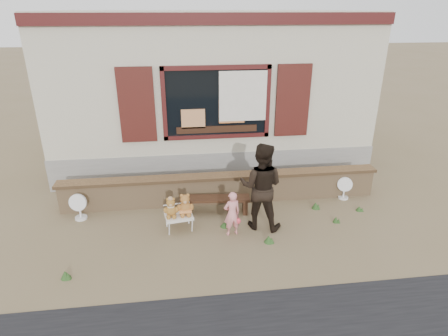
{
  "coord_description": "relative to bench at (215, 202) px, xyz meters",
  "views": [
    {
      "loc": [
        -0.9,
        -6.48,
        4.06
      ],
      "look_at": [
        0.0,
        0.6,
        1.0
      ],
      "focal_mm": 30.0,
      "sensor_mm": 36.0,
      "label": 1
    }
  ],
  "objects": [
    {
      "name": "folding_chair",
      "position": [
        -0.77,
        -0.54,
        0.02
      ],
      "size": [
        0.6,
        0.55,
        0.33
      ],
      "rotation": [
        0.0,
        0.0,
        0.16
      ],
      "color": "white",
      "rests_on": "ground"
    },
    {
      "name": "child",
      "position": [
        0.24,
        -0.85,
        0.18
      ],
      "size": [
        0.37,
        0.29,
        0.91
      ],
      "primitive_type": "imported",
      "rotation": [
        0.0,
        0.0,
        3.37
      ],
      "color": "pink",
      "rests_on": "ground"
    },
    {
      "name": "brick_wall",
      "position": [
        0.21,
        0.5,
        0.07
      ],
      "size": [
        7.1,
        0.36,
        0.67
      ],
      "color": "tan",
      "rests_on": "ground"
    },
    {
      "name": "fan_left",
      "position": [
        -2.81,
        0.11,
        0.02
      ],
      "size": [
        0.37,
        0.25,
        0.58
      ],
      "rotation": [
        0.0,
        0.0,
        -0.13
      ],
      "color": "white",
      "rests_on": "ground"
    },
    {
      "name": "ground",
      "position": [
        0.21,
        -0.5,
        -0.27
      ],
      "size": [
        80.0,
        80.0,
        0.0
      ],
      "primitive_type": "plane",
      "color": "brown",
      "rests_on": "ground"
    },
    {
      "name": "shopfront",
      "position": [
        0.21,
        3.99,
        1.72
      ],
      "size": [
        8.04,
        5.13,
        4.0
      ],
      "color": "#A59D85",
      "rests_on": "ground"
    },
    {
      "name": "teddy_bear_right",
      "position": [
        -0.63,
        -0.52,
        0.27
      ],
      "size": [
        0.37,
        0.33,
        0.45
      ],
      "primitive_type": null,
      "rotation": [
        0.0,
        0.0,
        0.16
      ],
      "color": "brown",
      "rests_on": "folding_chair"
    },
    {
      "name": "grass_tufts",
      "position": [
        0.71,
        -0.83,
        -0.21
      ],
      "size": [
        5.91,
        1.87,
        0.15
      ],
      "color": "#2A4E1F",
      "rests_on": "ground"
    },
    {
      "name": "teddy_bear_left",
      "position": [
        -0.91,
        -0.56,
        0.25
      ],
      "size": [
        0.33,
        0.3,
        0.4
      ],
      "primitive_type": null,
      "rotation": [
        0.0,
        0.0,
        0.16
      ],
      "color": "brown",
      "rests_on": "folding_chair"
    },
    {
      "name": "fan_right",
      "position": [
        3.02,
        0.3,
        -0.0
      ],
      "size": [
        0.35,
        0.24,
        0.54
      ],
      "rotation": [
        0.0,
        0.0,
        -0.43
      ],
      "color": "white",
      "rests_on": "ground"
    },
    {
      "name": "adult",
      "position": [
        0.84,
        -0.62,
        0.61
      ],
      "size": [
        1.05,
        0.94,
        1.77
      ],
      "primitive_type": "imported",
      "rotation": [
        0.0,
        0.0,
        2.75
      ],
      "color": "black",
      "rests_on": "ground"
    },
    {
      "name": "bench",
      "position": [
        0.0,
        0.0,
        0.0
      ],
      "size": [
        1.49,
        0.44,
        0.38
      ],
      "rotation": [
        0.0,
        0.0,
        -0.09
      ],
      "color": "#301C11",
      "rests_on": "ground"
    }
  ]
}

